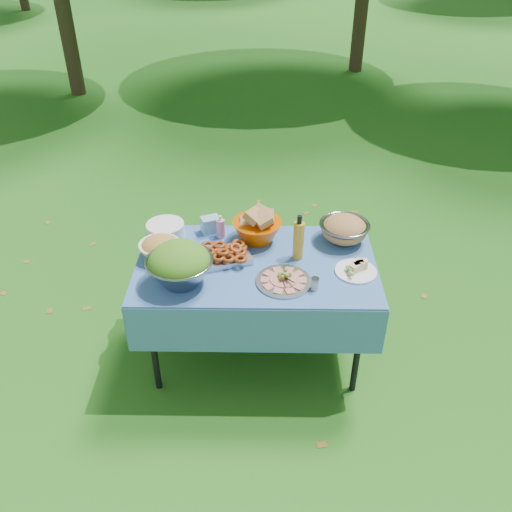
{
  "coord_description": "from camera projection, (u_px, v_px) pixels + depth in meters",
  "views": [
    {
      "loc": [
        0.04,
        -2.69,
        2.68
      ],
      "look_at": [
        -0.0,
        0.0,
        0.81
      ],
      "focal_mm": 38.0,
      "sensor_mm": 36.0,
      "label": 1
    }
  ],
  "objects": [
    {
      "name": "pasta_bowl_steel",
      "position": [
        344.0,
        229.0,
        3.47
      ],
      "size": [
        0.37,
        0.37,
        0.17
      ],
      "primitive_type": null,
      "rotation": [
        0.0,
        0.0,
        0.2
      ],
      "color": "gray",
      "rests_on": "picnic_table"
    },
    {
      "name": "ground",
      "position": [
        256.0,
        352.0,
        3.74
      ],
      "size": [
        80.0,
        80.0,
        0.0
      ],
      "primitive_type": "plane",
      "color": "#0B390A",
      "rests_on": "ground"
    },
    {
      "name": "bread_bowl",
      "position": [
        257.0,
        226.0,
        3.46
      ],
      "size": [
        0.42,
        0.42,
        0.21
      ],
      "primitive_type": null,
      "rotation": [
        0.0,
        0.0,
        0.42
      ],
      "color": "#D44C00",
      "rests_on": "picnic_table"
    },
    {
      "name": "charcuterie_platter",
      "position": [
        284.0,
        277.0,
        3.12
      ],
      "size": [
        0.42,
        0.42,
        0.07
      ],
      "primitive_type": "cylinder",
      "rotation": [
        0.0,
        0.0,
        -0.34
      ],
      "color": "#AEB1B5",
      "rests_on": "picnic_table"
    },
    {
      "name": "pasta_bowl_white",
      "position": [
        160.0,
        247.0,
        3.32
      ],
      "size": [
        0.3,
        0.3,
        0.14
      ],
      "primitive_type": null,
      "rotation": [
        0.0,
        0.0,
        -0.22
      ],
      "color": "white",
      "rests_on": "picnic_table"
    },
    {
      "name": "salad_bowl",
      "position": [
        180.0,
        264.0,
        3.07
      ],
      "size": [
        0.44,
        0.44,
        0.25
      ],
      "primitive_type": null,
      "rotation": [
        0.0,
        0.0,
        0.15
      ],
      "color": "gray",
      "rests_on": "picnic_table"
    },
    {
      "name": "oil_bottle",
      "position": [
        299.0,
        237.0,
        3.27
      ],
      "size": [
        0.07,
        0.07,
        0.3
      ],
      "primitive_type": "cylinder",
      "rotation": [
        0.0,
        0.0,
        -0.04
      ],
      "color": "gold",
      "rests_on": "picnic_table"
    },
    {
      "name": "sanitizer_bottle",
      "position": [
        221.0,
        227.0,
        3.5
      ],
      "size": [
        0.06,
        0.06,
        0.16
      ],
      "primitive_type": "cylinder",
      "rotation": [
        0.0,
        0.0,
        -0.05
      ],
      "color": "pink",
      "rests_on": "picnic_table"
    },
    {
      "name": "shaker",
      "position": [
        315.0,
        284.0,
        3.07
      ],
      "size": [
        0.05,
        0.05,
        0.08
      ],
      "primitive_type": "cylinder",
      "rotation": [
        0.0,
        0.0,
        -0.02
      ],
      "color": "silver",
      "rests_on": "picnic_table"
    },
    {
      "name": "cheese_plate",
      "position": [
        356.0,
        267.0,
        3.21
      ],
      "size": [
        0.33,
        0.33,
        0.07
      ],
      "primitive_type": "cylinder",
      "rotation": [
        0.0,
        0.0,
        0.4
      ],
      "color": "white",
      "rests_on": "picnic_table"
    },
    {
      "name": "fried_tray",
      "position": [
        224.0,
        254.0,
        3.31
      ],
      "size": [
        0.36,
        0.31,
        0.07
      ],
      "primitive_type": "cube",
      "rotation": [
        0.0,
        0.0,
        0.32
      ],
      "color": "silver",
      "rests_on": "picnic_table"
    },
    {
      "name": "picnic_table",
      "position": [
        256.0,
        310.0,
        3.52
      ],
      "size": [
        1.46,
        0.86,
        0.76
      ],
      "primitive_type": "cube",
      "color": "#75A4E1",
      "rests_on": "ground"
    },
    {
      "name": "wipes_box",
      "position": [
        211.0,
        225.0,
        3.57
      ],
      "size": [
        0.14,
        0.12,
        0.11
      ],
      "primitive_type": "cube",
      "rotation": [
        0.0,
        0.0,
        0.39
      ],
      "color": "#85BAC9",
      "rests_on": "picnic_table"
    },
    {
      "name": "plate_stack",
      "position": [
        166.0,
        230.0,
        3.53
      ],
      "size": [
        0.32,
        0.32,
        0.09
      ],
      "primitive_type": "cylinder",
      "rotation": [
        0.0,
        0.0,
        -0.35
      ],
      "color": "white",
      "rests_on": "picnic_table"
    }
  ]
}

